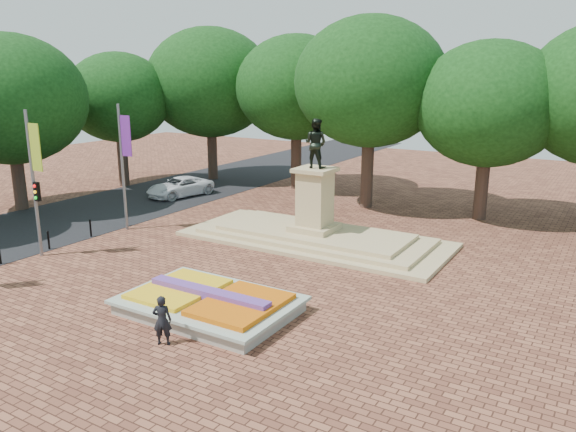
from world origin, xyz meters
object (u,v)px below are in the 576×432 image
(flower_bed, at_px, (210,303))
(monument, at_px, (315,225))
(van, at_px, (180,187))
(pedestrian, at_px, (162,320))

(flower_bed, bearing_deg, monument, 95.87)
(monument, height_order, van, monument)
(monument, distance_m, van, 14.27)
(van, bearing_deg, flower_bed, -32.11)
(flower_bed, bearing_deg, pedestrian, -84.52)
(flower_bed, distance_m, van, 20.63)
(flower_bed, distance_m, pedestrian, 2.80)
(flower_bed, height_order, monument, monument)
(flower_bed, relative_size, pedestrian, 3.72)
(flower_bed, height_order, pedestrian, pedestrian)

